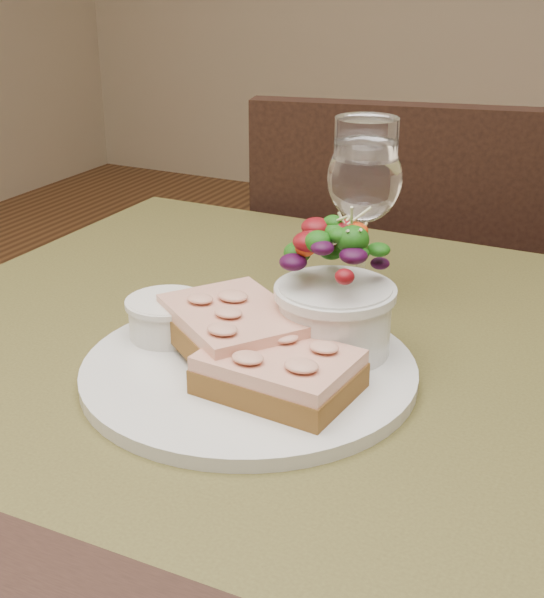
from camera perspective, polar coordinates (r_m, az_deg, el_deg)
The scene contains 9 objects.
cafe_table at distance 0.80m, azimuth 0.30°, elevation -10.92°, with size 0.80×0.80×0.75m.
chair_far at distance 1.53m, azimuth 8.26°, elevation -8.81°, with size 0.50×0.50×0.90m.
dinner_plate at distance 0.72m, azimuth -1.58°, elevation -4.91°, with size 0.29×0.29×0.01m, color silver.
sandwich_front at distance 0.67m, azimuth 0.48°, elevation -5.02°, with size 0.13×0.10×0.03m.
sandwich_back at distance 0.73m, azimuth -2.64°, elevation -1.98°, with size 0.16×0.15×0.03m.
ramekin at distance 0.77m, azimuth -7.21°, elevation -1.15°, with size 0.07×0.07×0.04m.
salad_bowl at distance 0.72m, azimuth 4.36°, elevation 0.73°, with size 0.10×0.10×0.13m.
garnish at distance 0.82m, azimuth -3.04°, elevation -0.35°, with size 0.05×0.04×0.02m.
wine_glass at distance 0.85m, azimuth 6.35°, elevation 7.89°, with size 0.08×0.08×0.18m.
Camera 1 is at (0.29, -0.59, 1.09)m, focal length 50.00 mm.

